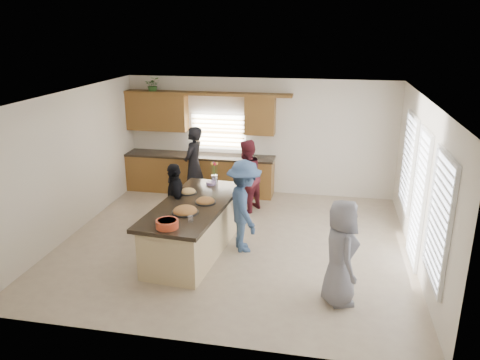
% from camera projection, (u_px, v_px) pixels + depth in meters
% --- Properties ---
extents(floor, '(6.50, 6.50, 0.00)m').
position_uv_depth(floor, '(234.00, 243.00, 8.96)').
color(floor, '#C3B091').
rests_on(floor, ground).
extents(room_shell, '(6.52, 6.02, 2.81)m').
position_uv_depth(room_shell, '(234.00, 147.00, 8.36)').
color(room_shell, silver).
rests_on(room_shell, ground).
extents(back_cabinetry, '(4.08, 0.66, 2.46)m').
position_uv_depth(back_cabinetry, '(198.00, 156.00, 11.48)').
color(back_cabinetry, brown).
rests_on(back_cabinetry, ground).
extents(right_wall_glazing, '(0.06, 4.00, 2.25)m').
position_uv_depth(right_wall_glazing, '(420.00, 190.00, 7.83)').
color(right_wall_glazing, white).
rests_on(right_wall_glazing, ground).
extents(island, '(1.38, 2.79, 0.95)m').
position_uv_depth(island, '(194.00, 229.00, 8.49)').
color(island, '#D3B883').
rests_on(island, ground).
extents(platter_front, '(0.46, 0.46, 0.18)m').
position_uv_depth(platter_front, '(185.00, 211.00, 7.89)').
color(platter_front, black).
rests_on(platter_front, island).
extents(platter_mid, '(0.37, 0.37, 0.15)m').
position_uv_depth(platter_mid, '(205.00, 201.00, 8.34)').
color(platter_mid, black).
rests_on(platter_mid, island).
extents(platter_back, '(0.33, 0.33, 0.13)m').
position_uv_depth(platter_back, '(188.00, 192.00, 8.81)').
color(platter_back, black).
rests_on(platter_back, island).
extents(salad_bowl, '(0.35, 0.35, 0.13)m').
position_uv_depth(salad_bowl, '(167.00, 224.00, 7.30)').
color(salad_bowl, '#CF4525').
rests_on(salad_bowl, island).
extents(clear_cup, '(0.09, 0.09, 0.10)m').
position_uv_depth(clear_cup, '(191.00, 219.00, 7.53)').
color(clear_cup, white).
rests_on(clear_cup, island).
extents(plate_stack, '(0.19, 0.19, 0.05)m').
position_uv_depth(plate_stack, '(211.00, 183.00, 9.31)').
color(plate_stack, '#9B7CB5').
rests_on(plate_stack, island).
extents(flower_vase, '(0.14, 0.14, 0.42)m').
position_uv_depth(flower_vase, '(214.00, 172.00, 9.36)').
color(flower_vase, silver).
rests_on(flower_vase, island).
extents(potted_plant, '(0.43, 0.40, 0.39)m').
position_uv_depth(potted_plant, '(153.00, 85.00, 11.23)').
color(potted_plant, '#40772F').
rests_on(potted_plant, back_cabinetry).
extents(woman_left_back, '(0.53, 0.71, 1.79)m').
position_uv_depth(woman_left_back, '(194.00, 165.00, 10.79)').
color(woman_left_back, black).
rests_on(woman_left_back, ground).
extents(woman_left_mid, '(0.88, 0.97, 1.63)m').
position_uv_depth(woman_left_mid, '(246.00, 176.00, 10.25)').
color(woman_left_mid, maroon).
rests_on(woman_left_mid, ground).
extents(woman_left_front, '(0.73, 0.97, 1.54)m').
position_uv_depth(woman_left_front, '(175.00, 202.00, 8.88)').
color(woman_left_front, black).
rests_on(woman_left_front, ground).
extents(woman_right_back, '(1.02, 1.27, 1.71)m').
position_uv_depth(woman_right_back, '(244.00, 206.00, 8.44)').
color(woman_right_back, '#354E75').
rests_on(woman_right_back, ground).
extents(woman_right_front, '(0.71, 0.90, 1.62)m').
position_uv_depth(woman_right_front, '(341.00, 253.00, 6.82)').
color(woman_right_front, slate).
rests_on(woman_right_front, ground).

